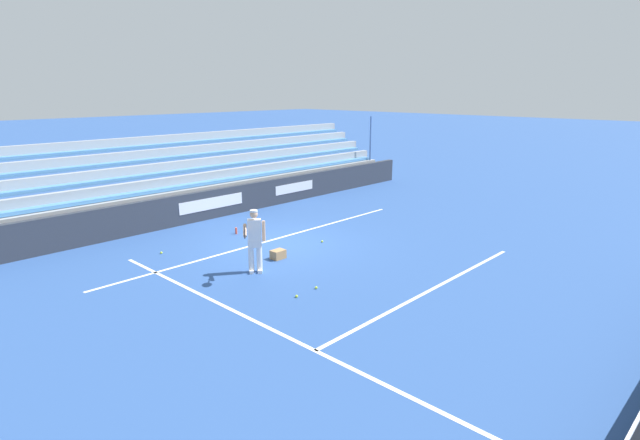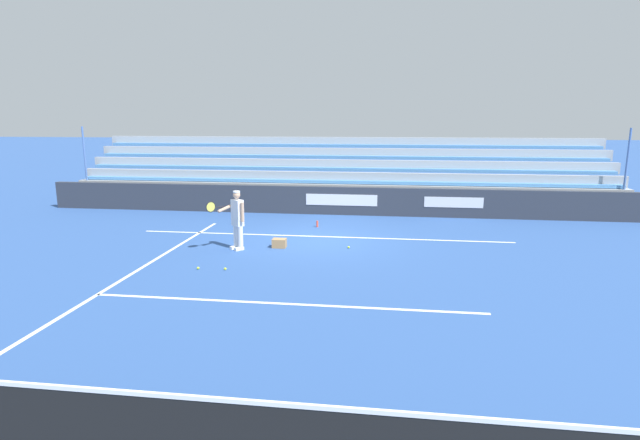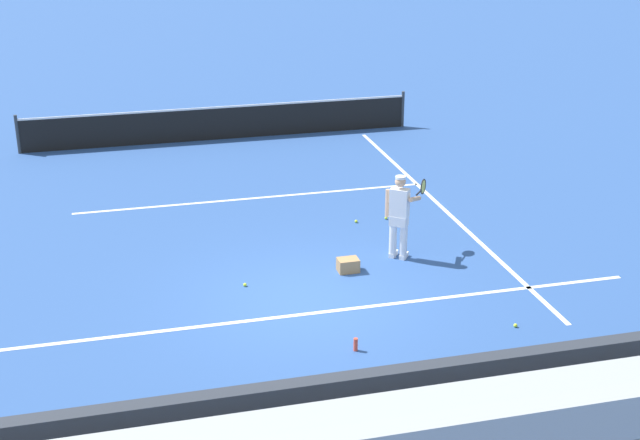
# 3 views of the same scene
# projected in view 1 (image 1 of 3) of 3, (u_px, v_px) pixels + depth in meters

# --- Properties ---
(ground_plane) EXTENTS (160.00, 160.00, 0.00)m
(ground_plane) POSITION_uv_depth(u_px,v_px,m) (282.00, 243.00, 15.94)
(ground_plane) COLOR #2D5193
(court_baseline_white) EXTENTS (12.00, 0.10, 0.01)m
(court_baseline_white) POSITION_uv_depth(u_px,v_px,m) (271.00, 240.00, 16.27)
(court_baseline_white) COLOR white
(court_baseline_white) RESTS_ON ground
(court_sideline_white) EXTENTS (0.10, 12.00, 0.01)m
(court_sideline_white) POSITION_uv_depth(u_px,v_px,m) (264.00, 325.00, 10.39)
(court_sideline_white) COLOR white
(court_sideline_white) RESTS_ON ground
(court_service_line_white) EXTENTS (8.22, 0.10, 0.01)m
(court_service_line_white) POSITION_uv_depth(u_px,v_px,m) (432.00, 289.00, 12.26)
(court_service_line_white) COLOR white
(court_service_line_white) RESTS_ON ground
(back_wall_sponsor_board) EXTENTS (23.71, 0.25, 1.10)m
(back_wall_sponsor_board) POSITION_uv_depth(u_px,v_px,m) (204.00, 205.00, 18.71)
(back_wall_sponsor_board) COLOR #2D333D
(back_wall_sponsor_board) RESTS_ON ground
(bleacher_stand) EXTENTS (22.52, 3.20, 3.40)m
(bleacher_stand) POSITION_uv_depth(u_px,v_px,m) (172.00, 192.00, 20.14)
(bleacher_stand) COLOR #9EA3A8
(bleacher_stand) RESTS_ON ground
(tennis_player) EXTENTS (0.98, 0.80, 1.71)m
(tennis_player) POSITION_uv_depth(u_px,v_px,m) (254.00, 240.00, 13.22)
(tennis_player) COLOR silver
(tennis_player) RESTS_ON ground
(ball_box_cardboard) EXTENTS (0.40, 0.30, 0.26)m
(ball_box_cardboard) POSITION_uv_depth(u_px,v_px,m) (278.00, 254.00, 14.47)
(ball_box_cardboard) COLOR #A87F51
(ball_box_cardboard) RESTS_ON ground
(tennis_ball_far_left) EXTENTS (0.07, 0.07, 0.07)m
(tennis_ball_far_left) POSITION_uv_depth(u_px,v_px,m) (322.00, 241.00, 16.04)
(tennis_ball_far_left) COLOR #CCE533
(tennis_ball_far_left) RESTS_ON ground
(tennis_ball_on_baseline) EXTENTS (0.07, 0.07, 0.07)m
(tennis_ball_on_baseline) POSITION_uv_depth(u_px,v_px,m) (297.00, 296.00, 11.78)
(tennis_ball_on_baseline) COLOR #CCE533
(tennis_ball_on_baseline) RESTS_ON ground
(tennis_ball_near_player) EXTENTS (0.07, 0.07, 0.07)m
(tennis_ball_near_player) POSITION_uv_depth(u_px,v_px,m) (316.00, 288.00, 12.29)
(tennis_ball_near_player) COLOR #CCE533
(tennis_ball_near_player) RESTS_ON ground
(tennis_ball_far_right) EXTENTS (0.07, 0.07, 0.07)m
(tennis_ball_far_right) POSITION_uv_depth(u_px,v_px,m) (161.00, 253.00, 14.93)
(tennis_ball_far_right) COLOR #CCE533
(tennis_ball_far_right) RESTS_ON ground
(water_bottle) EXTENTS (0.07, 0.07, 0.22)m
(water_bottle) POSITION_uv_depth(u_px,v_px,m) (236.00, 231.00, 16.95)
(water_bottle) COLOR #EA4C33
(water_bottle) RESTS_ON ground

